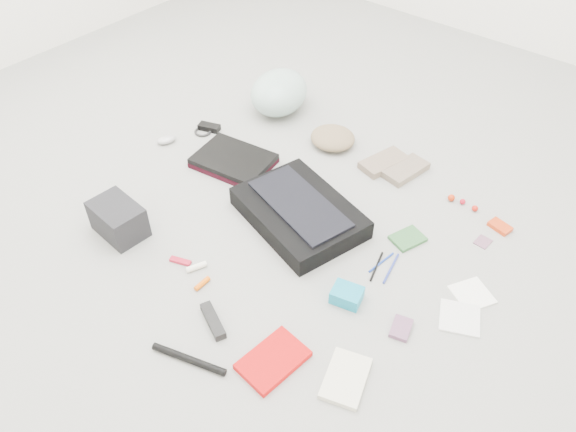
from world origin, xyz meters
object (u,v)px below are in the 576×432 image
Objects in this scene: laptop at (234,159)px; bike_helmet at (279,92)px; camera_bag at (118,219)px; book_red at (273,360)px; accordion_wallet at (347,295)px; messenger_bag at (299,213)px.

laptop is 0.49m from bike_helmet.
camera_bag reaches higher than book_red.
bike_helmet reaches higher than book_red.
bike_helmet reaches higher than camera_bag.
book_red is 0.35m from accordion_wallet.
camera_bag reaches higher than accordion_wallet.
camera_bag is at bearing -103.39° from laptop.
book_red is at bearing -48.36° from laptop.
messenger_bag is 4.76× the size of accordion_wallet.
messenger_bag is 0.65m from book_red.
camera_bag is 0.91m from accordion_wallet.
messenger_bag is 0.45m from laptop.
bike_helmet is at bearing 99.14° from camera_bag.
bike_helmet reaches higher than accordion_wallet.
messenger_bag is at bearing -60.02° from bike_helmet.
messenger_bag is 0.69m from camera_bag.
laptop is 3.19× the size of accordion_wallet.
accordion_wallet is at bearing -13.18° from messenger_bag.
camera_bag is 0.97× the size of book_red.
messenger_bag is at bearing 136.82° from accordion_wallet.
bike_helmet is 1.57× the size of book_red.
bike_helmet reaches higher than messenger_bag.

